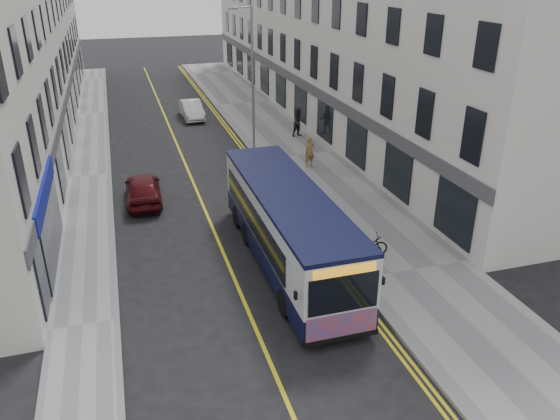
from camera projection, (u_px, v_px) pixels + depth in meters
ground at (236, 282)px, 18.88m from camera, size 140.00×140.00×0.00m
pavement_east at (297, 156)px, 30.96m from camera, size 4.50×64.00×0.12m
pavement_west at (89, 176)px, 27.99m from camera, size 2.00×64.00×0.12m
kerb_east at (259, 159)px, 30.36m from camera, size 0.18×64.00×0.13m
kerb_west at (110, 174)px, 28.26m from camera, size 0.18×64.00×0.13m
road_centre_line at (187, 168)px, 29.34m from camera, size 0.12×64.00×0.01m
road_dbl_yellow_inner at (251, 161)px, 30.27m from camera, size 0.10×64.00×0.01m
road_dbl_yellow_outer at (254, 161)px, 30.32m from camera, size 0.10×64.00×0.01m
terrace_east at (329, 19)px, 37.51m from camera, size 6.00×46.00×13.00m
terrace_west at (5, 29)px, 32.11m from camera, size 6.00×46.00×13.00m
streetlamp at (251, 74)px, 30.36m from camera, size 1.32×0.18×8.00m
city_bus at (288, 225)px, 19.30m from camera, size 2.35×10.03×2.91m
bicycle at (366, 246)px, 20.08m from camera, size 1.74×0.79×0.88m
pedestrian_near at (310, 152)px, 28.83m from camera, size 0.68×0.52×1.65m
pedestrian_far at (299, 122)px, 33.89m from camera, size 1.03×0.91×1.79m
car_white at (192, 110)px, 38.35m from camera, size 1.38×3.79×1.24m
car_maroon at (143, 189)px, 24.88m from camera, size 1.69×3.93×1.32m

